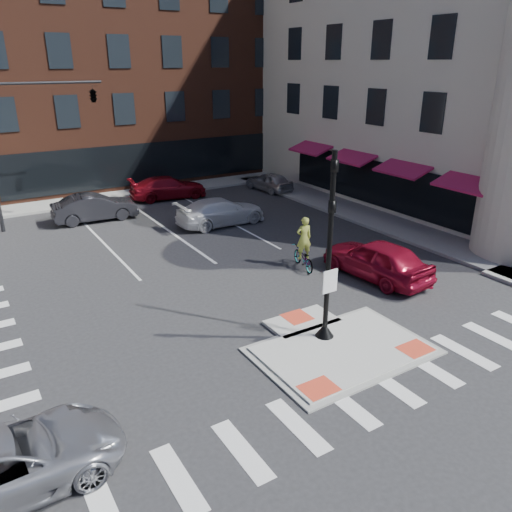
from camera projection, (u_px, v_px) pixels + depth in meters
ground at (332, 344)px, 15.91m from camera, size 120.00×120.00×0.00m
refuge_island at (338, 347)px, 15.69m from camera, size 5.40×4.65×0.13m
sidewalk_e at (365, 215)px, 29.10m from camera, size 3.00×24.00×0.15m
sidewalk_n at (161, 190)px, 34.77m from camera, size 26.00×3.00×0.15m
building_n at (108, 70)px, 39.86m from camera, size 24.40×18.40×15.50m
building_e at (480, 67)px, 32.64m from camera, size 21.90×23.90×17.70m
building_far_right at (106, 82)px, 60.88m from camera, size 12.00×12.00×12.00m
signal_pole at (328, 273)px, 15.36m from camera, size 0.60×0.60×5.98m
mast_arm_signal at (66, 106)px, 26.19m from camera, size 6.10×2.24×8.00m
silver_suv at (6, 464)px, 10.29m from camera, size 5.01×2.53×1.36m
red_sedan at (377, 259)px, 20.55m from camera, size 2.37×4.98×1.64m
white_pickup at (221, 212)px, 27.37m from camera, size 5.05×2.10×1.46m
bg_car_dark at (95, 207)px, 28.02m from camera, size 4.69×1.85×1.52m
bg_car_silver at (269, 182)px, 34.54m from camera, size 1.98×3.96×1.30m
bg_car_red at (168, 188)px, 32.59m from camera, size 5.19×2.66×1.44m
cyclist at (303, 251)px, 21.51m from camera, size 1.03×1.96×2.32m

